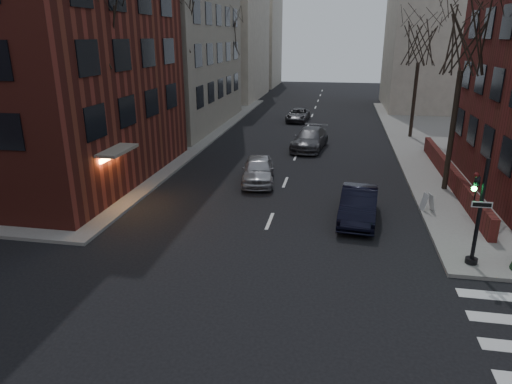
# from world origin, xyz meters

# --- Properties ---
(building_left_brick) EXTENTS (15.00, 15.00, 18.00)m
(building_left_brick) POSITION_xyz_m (-15.50, 16.50, 9.00)
(building_left_brick) COLOR maroon
(building_left_brick) RESTS_ON ground
(low_wall_right) EXTENTS (0.35, 16.00, 1.00)m
(low_wall_right) POSITION_xyz_m (9.30, 19.00, 0.65)
(low_wall_right) COLOR #591B19
(low_wall_right) RESTS_ON sidewalk_far_right
(building_distant_la) EXTENTS (14.00, 16.00, 18.00)m
(building_distant_la) POSITION_xyz_m (-15.00, 55.00, 9.00)
(building_distant_la) COLOR beige
(building_distant_la) RESTS_ON ground
(building_distant_ra) EXTENTS (14.00, 14.00, 16.00)m
(building_distant_ra) POSITION_xyz_m (15.00, 50.00, 8.00)
(building_distant_ra) COLOR beige
(building_distant_ra) RESTS_ON ground
(building_distant_lb) EXTENTS (10.00, 12.00, 14.00)m
(building_distant_lb) POSITION_xyz_m (-13.00, 72.00, 7.00)
(building_distant_lb) COLOR beige
(building_distant_lb) RESTS_ON ground
(traffic_signal) EXTENTS (0.76, 0.44, 4.00)m
(traffic_signal) POSITION_xyz_m (7.94, 8.99, 1.91)
(traffic_signal) COLOR black
(traffic_signal) RESTS_ON sidewalk_far_right
(tree_left_a) EXTENTS (4.18, 4.18, 10.26)m
(tree_left_a) POSITION_xyz_m (-8.80, 14.00, 8.47)
(tree_left_a) COLOR #2D231C
(tree_left_a) RESTS_ON sidewalk_far_left
(tree_left_b) EXTENTS (4.40, 4.40, 10.80)m
(tree_left_b) POSITION_xyz_m (-8.80, 26.00, 8.91)
(tree_left_b) COLOR #2D231C
(tree_left_b) RESTS_ON sidewalk_far_left
(tree_left_c) EXTENTS (3.96, 3.96, 9.72)m
(tree_left_c) POSITION_xyz_m (-8.80, 40.00, 8.03)
(tree_left_c) COLOR #2D231C
(tree_left_c) RESTS_ON sidewalk_far_left
(tree_right_a) EXTENTS (3.96, 3.96, 9.72)m
(tree_right_a) POSITION_xyz_m (8.80, 18.00, 8.03)
(tree_right_a) COLOR #2D231C
(tree_right_a) RESTS_ON sidewalk_far_right
(tree_right_b) EXTENTS (3.74, 3.74, 9.18)m
(tree_right_b) POSITION_xyz_m (8.80, 32.00, 7.59)
(tree_right_b) COLOR #2D231C
(tree_right_b) RESTS_ON sidewalk_far_right
(streetlamp_near) EXTENTS (0.36, 0.36, 6.28)m
(streetlamp_near) POSITION_xyz_m (-8.20, 22.00, 4.24)
(streetlamp_near) COLOR black
(streetlamp_near) RESTS_ON sidewalk_far_left
(streetlamp_far) EXTENTS (0.36, 0.36, 6.28)m
(streetlamp_far) POSITION_xyz_m (-8.20, 42.00, 4.24)
(streetlamp_far) COLOR black
(streetlamp_far) RESTS_ON sidewalk_far_left
(parked_sedan) EXTENTS (1.97, 4.71, 1.52)m
(parked_sedan) POSITION_xyz_m (4.00, 12.86, 0.76)
(parked_sedan) COLOR black
(parked_sedan) RESTS_ON ground
(car_lane_silver) EXTENTS (2.40, 4.68, 1.53)m
(car_lane_silver) POSITION_xyz_m (-1.57, 17.73, 0.76)
(car_lane_silver) COLOR #A9A9AF
(car_lane_silver) RESTS_ON ground
(car_lane_gray) EXTENTS (2.85, 5.59, 1.55)m
(car_lane_gray) POSITION_xyz_m (0.80, 26.59, 0.78)
(car_lane_gray) COLOR #45454A
(car_lane_gray) RESTS_ON ground
(car_lane_far) EXTENTS (2.21, 4.50, 1.23)m
(car_lane_far) POSITION_xyz_m (-1.21, 38.35, 0.61)
(car_lane_far) COLOR #3F3F44
(car_lane_far) RESTS_ON ground
(sandwich_board) EXTENTS (0.50, 0.61, 0.85)m
(sandwich_board) POSITION_xyz_m (7.30, 14.35, 0.58)
(sandwich_board) COLOR silver
(sandwich_board) RESTS_ON sidewalk_far_right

